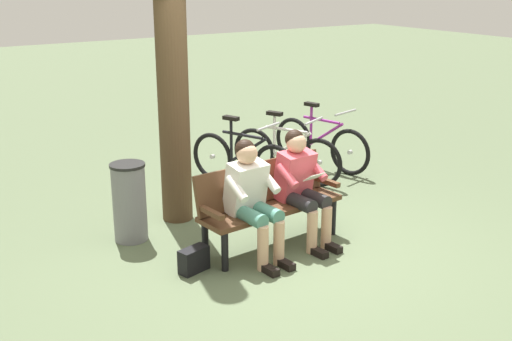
# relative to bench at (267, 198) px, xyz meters

# --- Properties ---
(ground_plane) EXTENTS (40.00, 40.00, 0.00)m
(ground_plane) POSITION_rel_bench_xyz_m (-0.07, 0.25, -0.51)
(ground_plane) COLOR #566647
(bench) EXTENTS (1.63, 0.61, 0.87)m
(bench) POSITION_rel_bench_xyz_m (0.00, 0.00, 0.00)
(bench) COLOR #51331E
(bench) RESTS_ON ground
(person_reading) EXTENTS (0.51, 0.79, 1.20)m
(person_reading) POSITION_rel_bench_xyz_m (-0.33, 0.14, 0.16)
(person_reading) COLOR #D84C59
(person_reading) RESTS_ON ground
(person_companion) EXTENTS (0.51, 0.79, 1.20)m
(person_companion) POSITION_rel_bench_xyz_m (0.31, 0.19, 0.16)
(person_companion) COLOR white
(person_companion) RESTS_ON ground
(handbag) EXTENTS (0.33, 0.21, 0.24)m
(handbag) POSITION_rel_bench_xyz_m (0.96, 0.16, -0.39)
(handbag) COLOR black
(handbag) RESTS_ON ground
(tree_trunk) EXTENTS (0.35, 0.35, 3.94)m
(tree_trunk) POSITION_rel_bench_xyz_m (0.46, -1.16, 1.46)
(tree_trunk) COLOR #4C3823
(tree_trunk) RESTS_ON ground
(litter_bin) EXTENTS (0.37, 0.37, 0.85)m
(litter_bin) POSITION_rel_bench_xyz_m (1.16, -0.89, -0.08)
(litter_bin) COLOR slate
(litter_bin) RESTS_ON ground
(bicycle_orange) EXTENTS (0.57, 1.64, 0.94)m
(bicycle_orange) POSITION_rel_bench_xyz_m (-2.17, -1.81, -0.15)
(bicycle_orange) COLOR black
(bicycle_orange) RESTS_ON ground
(bicycle_silver) EXTENTS (0.77, 1.55, 0.94)m
(bicycle_silver) POSITION_rel_bench_xyz_m (-1.41, -1.62, -0.15)
(bicycle_silver) COLOR black
(bicycle_silver) RESTS_ON ground
(bicycle_black) EXTENTS (0.72, 1.58, 0.94)m
(bicycle_black) POSITION_rel_bench_xyz_m (-0.77, -1.70, -0.15)
(bicycle_black) COLOR black
(bicycle_black) RESTS_ON ground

